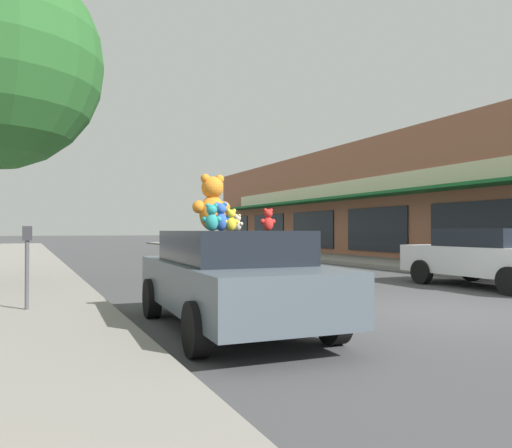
{
  "coord_description": "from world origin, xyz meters",
  "views": [
    {
      "loc": [
        -6.25,
        -6.15,
        1.35
      ],
      "look_at": [
        -2.39,
        2.23,
        1.47
      ],
      "focal_mm": 35.0,
      "sensor_mm": 36.0,
      "label": 1
    }
  ],
  "objects_px": {
    "teddy_bear_red": "(268,220)",
    "parked_car_far_center": "(488,256)",
    "teddy_bear_teal": "(212,218)",
    "parking_meter": "(27,256)",
    "plush_art_car": "(231,276)",
    "teddy_bear_giant": "(212,204)",
    "teddy_bear_cream": "(238,223)",
    "teddy_bear_brown": "(222,221)",
    "teddy_bear_blue": "(221,217)",
    "teddy_bear_yellow": "(231,220)"
  },
  "relations": [
    {
      "from": "teddy_bear_brown",
      "to": "teddy_bear_blue",
      "type": "distance_m",
      "value": 1.53
    },
    {
      "from": "plush_art_car",
      "to": "teddy_bear_brown",
      "type": "distance_m",
      "value": 1.28
    },
    {
      "from": "plush_art_car",
      "to": "teddy_bear_brown",
      "type": "xyz_separation_m",
      "value": [
        0.25,
        0.98,
        0.78
      ]
    },
    {
      "from": "teddy_bear_blue",
      "to": "parked_car_far_center",
      "type": "bearing_deg",
      "value": -132.44
    },
    {
      "from": "plush_art_car",
      "to": "teddy_bear_brown",
      "type": "height_order",
      "value": "teddy_bear_brown"
    },
    {
      "from": "plush_art_car",
      "to": "teddy_bear_giant",
      "type": "height_order",
      "value": "teddy_bear_giant"
    },
    {
      "from": "teddy_bear_giant",
      "to": "parking_meter",
      "type": "bearing_deg",
      "value": -41.83
    },
    {
      "from": "teddy_bear_cream",
      "to": "parking_meter",
      "type": "xyz_separation_m",
      "value": [
        -2.64,
        2.01,
        -0.5
      ]
    },
    {
      "from": "teddy_bear_cream",
      "to": "teddy_bear_blue",
      "type": "bearing_deg",
      "value": 111.45
    },
    {
      "from": "teddy_bear_brown",
      "to": "teddy_bear_blue",
      "type": "height_order",
      "value": "teddy_bear_blue"
    },
    {
      "from": "teddy_bear_giant",
      "to": "parking_meter",
      "type": "height_order",
      "value": "teddy_bear_giant"
    },
    {
      "from": "teddy_bear_giant",
      "to": "teddy_bear_cream",
      "type": "height_order",
      "value": "teddy_bear_giant"
    },
    {
      "from": "plush_art_car",
      "to": "teddy_bear_teal",
      "type": "height_order",
      "value": "teddy_bear_teal"
    },
    {
      "from": "teddy_bear_brown",
      "to": "teddy_bear_cream",
      "type": "bearing_deg",
      "value": 129.97
    },
    {
      "from": "teddy_bear_yellow",
      "to": "parking_meter",
      "type": "bearing_deg",
      "value": -42.14
    },
    {
      "from": "teddy_bear_giant",
      "to": "teddy_bear_brown",
      "type": "bearing_deg",
      "value": -128.64
    },
    {
      "from": "teddy_bear_teal",
      "to": "parking_meter",
      "type": "relative_size",
      "value": 0.27
    },
    {
      "from": "teddy_bear_blue",
      "to": "parking_meter",
      "type": "distance_m",
      "value": 3.37
    },
    {
      "from": "teddy_bear_cream",
      "to": "parked_car_far_center",
      "type": "bearing_deg",
      "value": -100.41
    },
    {
      "from": "teddy_bear_yellow",
      "to": "parking_meter",
      "type": "xyz_separation_m",
      "value": [
        -2.34,
        2.53,
        -0.52
      ]
    },
    {
      "from": "teddy_bear_red",
      "to": "parking_meter",
      "type": "bearing_deg",
      "value": -43.32
    },
    {
      "from": "teddy_bear_blue",
      "to": "parking_meter",
      "type": "height_order",
      "value": "teddy_bear_blue"
    },
    {
      "from": "teddy_bear_teal",
      "to": "teddy_bear_blue",
      "type": "height_order",
      "value": "teddy_bear_blue"
    },
    {
      "from": "teddy_bear_brown",
      "to": "teddy_bear_blue",
      "type": "relative_size",
      "value": 0.9
    },
    {
      "from": "plush_art_car",
      "to": "teddy_bear_yellow",
      "type": "distance_m",
      "value": 0.93
    },
    {
      "from": "teddy_bear_yellow",
      "to": "teddy_bear_blue",
      "type": "height_order",
      "value": "teddy_bear_blue"
    },
    {
      "from": "teddy_bear_red",
      "to": "teddy_bear_brown",
      "type": "bearing_deg",
      "value": -89.3
    },
    {
      "from": "teddy_bear_red",
      "to": "teddy_bear_cream",
      "type": "bearing_deg",
      "value": -81.42
    },
    {
      "from": "plush_art_car",
      "to": "teddy_bear_cream",
      "type": "height_order",
      "value": "teddy_bear_cream"
    },
    {
      "from": "teddy_bear_yellow",
      "to": "teddy_bear_red",
      "type": "xyz_separation_m",
      "value": [
        0.39,
        -0.26,
        0.0
      ]
    },
    {
      "from": "teddy_bear_brown",
      "to": "teddy_bear_teal",
      "type": "relative_size",
      "value": 0.97
    },
    {
      "from": "teddy_bear_brown",
      "to": "teddy_bear_red",
      "type": "relative_size",
      "value": 1.17
    },
    {
      "from": "teddy_bear_yellow",
      "to": "teddy_bear_red",
      "type": "relative_size",
      "value": 1.0
    },
    {
      "from": "plush_art_car",
      "to": "parked_car_far_center",
      "type": "xyz_separation_m",
      "value": [
        7.4,
        2.07,
        0.02
      ]
    },
    {
      "from": "teddy_bear_brown",
      "to": "parked_car_far_center",
      "type": "distance_m",
      "value": 7.28
    },
    {
      "from": "teddy_bear_brown",
      "to": "parking_meter",
      "type": "relative_size",
      "value": 0.26
    },
    {
      "from": "teddy_bear_blue",
      "to": "parked_car_far_center",
      "type": "height_order",
      "value": "teddy_bear_blue"
    },
    {
      "from": "parking_meter",
      "to": "parked_car_far_center",
      "type": "bearing_deg",
      "value": 0.25
    },
    {
      "from": "teddy_bear_teal",
      "to": "teddy_bear_red",
      "type": "distance_m",
      "value": 0.71
    },
    {
      "from": "teddy_bear_blue",
      "to": "teddy_bear_red",
      "type": "height_order",
      "value": "teddy_bear_blue"
    },
    {
      "from": "teddy_bear_red",
      "to": "parked_car_far_center",
      "type": "xyz_separation_m",
      "value": [
        7.2,
        2.83,
        -0.74
      ]
    },
    {
      "from": "teddy_bear_teal",
      "to": "teddy_bear_cream",
      "type": "bearing_deg",
      "value": -112.74
    },
    {
      "from": "teddy_bear_giant",
      "to": "teddy_bear_cream",
      "type": "distance_m",
      "value": 0.5
    },
    {
      "from": "teddy_bear_brown",
      "to": "teddy_bear_red",
      "type": "distance_m",
      "value": 1.74
    },
    {
      "from": "teddy_bear_teal",
      "to": "parking_meter",
      "type": "height_order",
      "value": "teddy_bear_teal"
    },
    {
      "from": "teddy_bear_cream",
      "to": "teddy_bear_teal",
      "type": "xyz_separation_m",
      "value": [
        -0.6,
        -0.6,
        0.05
      ]
    },
    {
      "from": "teddy_bear_brown",
      "to": "teddy_bear_yellow",
      "type": "bearing_deg",
      "value": 121.31
    },
    {
      "from": "teddy_bear_red",
      "to": "teddy_bear_giant",
      "type": "bearing_deg",
      "value": -70.79
    },
    {
      "from": "teddy_bear_brown",
      "to": "parking_meter",
      "type": "height_order",
      "value": "teddy_bear_brown"
    },
    {
      "from": "teddy_bear_yellow",
      "to": "teddy_bear_teal",
      "type": "xyz_separation_m",
      "value": [
        -0.29,
        -0.08,
        0.03
      ]
    }
  ]
}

